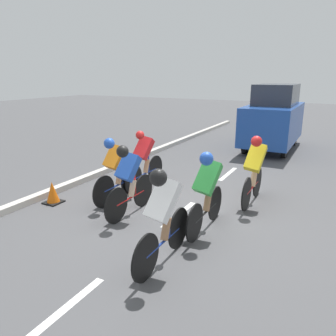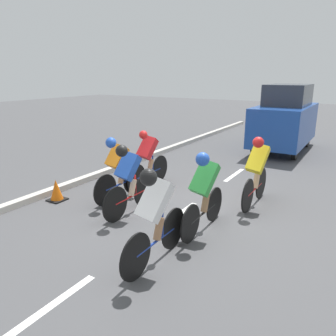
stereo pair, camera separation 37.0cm
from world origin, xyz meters
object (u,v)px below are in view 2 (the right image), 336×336
cyclist_blue (128,178)px  support_car (285,119)px  cyclist_orange (118,167)px  cyclist_yellow (257,170)px  traffic_cone (56,191)px  cyclist_green (204,190)px  cyclist_red (148,158)px  cyclist_white (155,214)px

cyclist_blue → support_car: 7.79m
cyclist_orange → cyclist_blue: bearing=143.9°
cyclist_yellow → traffic_cone: 4.44m
cyclist_yellow → cyclist_orange: bearing=24.6°
cyclist_green → traffic_cone: bearing=4.7°
cyclist_yellow → cyclist_red: bearing=3.9°
support_car → cyclist_orange: bearing=74.6°
cyclist_yellow → cyclist_orange: cyclist_yellow is taller
cyclist_red → cyclist_white: size_ratio=1.02×
cyclist_green → traffic_cone: size_ratio=3.42×
cyclist_blue → traffic_cone: (1.89, 0.23, -0.55)m
cyclist_blue → cyclist_white: size_ratio=0.98×
cyclist_yellow → cyclist_white: cyclist_white is taller
cyclist_white → support_car: size_ratio=0.44×
cyclist_yellow → cyclist_green: bearing=76.3°
cyclist_blue → support_car: size_ratio=0.44×
cyclist_yellow → cyclist_white: size_ratio=0.98×
cyclist_yellow → traffic_cone: size_ratio=3.42×
cyclist_red → cyclist_white: cyclist_white is taller
traffic_cone → cyclist_white: bearing=162.9°
cyclist_red → traffic_cone: 2.27m
cyclist_green → cyclist_orange: 2.36m
cyclist_yellow → support_car: support_car is taller
cyclist_green → cyclist_blue: size_ratio=1.01×
cyclist_blue → cyclist_yellow: bearing=-139.1°
cyclist_red → cyclist_green: bearing=145.8°
cyclist_blue → cyclist_orange: size_ratio=0.99×
cyclist_green → support_car: support_car is taller
cyclist_blue → traffic_cone: cyclist_blue is taller
cyclist_yellow → traffic_cone: cyclist_yellow is taller
cyclist_white → cyclist_orange: cyclist_white is taller
traffic_cone → cyclist_orange: bearing=-148.0°
cyclist_blue → cyclist_yellow: (-2.03, -1.76, 0.03)m
cyclist_yellow → support_car: 5.98m
cyclist_orange → support_car: size_ratio=0.44×
cyclist_yellow → cyclist_white: (0.57, 3.03, 0.02)m
cyclist_blue → cyclist_yellow: cyclist_yellow is taller
cyclist_green → cyclist_white: cyclist_white is taller
cyclist_white → cyclist_orange: 2.80m
cyclist_white → traffic_cone: 3.56m
cyclist_green → cyclist_blue: bearing=1.9°
cyclist_white → cyclist_yellow: bearing=-100.6°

